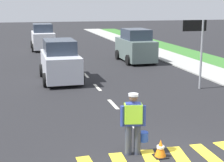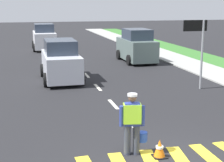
{
  "view_description": "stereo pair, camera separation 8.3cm",
  "coord_description": "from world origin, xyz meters",
  "px_view_note": "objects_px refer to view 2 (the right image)",
  "views": [
    {
      "loc": [
        -3.49,
        -7.54,
        3.97
      ],
      "look_at": [
        -0.21,
        5.08,
        1.1
      ],
      "focal_mm": 57.3,
      "sensor_mm": 36.0,
      "label": 1
    },
    {
      "loc": [
        -3.41,
        -7.56,
        3.97
      ],
      "look_at": [
        -0.21,
        5.08,
        1.1
      ],
      "focal_mm": 57.3,
      "sensor_mm": 36.0,
      "label": 2
    }
  ],
  "objects_px": {
    "road_worker": "(133,121)",
    "lane_direction_sign": "(198,38)",
    "car_parked_far": "(136,47)",
    "car_oncoming_lead": "(61,62)",
    "car_oncoming_second": "(44,38)",
    "traffic_cone_near": "(160,149)"
  },
  "relations": [
    {
      "from": "road_worker",
      "to": "lane_direction_sign",
      "type": "xyz_separation_m",
      "value": [
        5.07,
        6.33,
        1.48
      ]
    },
    {
      "from": "car_parked_far",
      "to": "car_oncoming_lead",
      "type": "relative_size",
      "value": 0.99
    },
    {
      "from": "car_oncoming_lead",
      "to": "car_oncoming_second",
      "type": "height_order",
      "value": "car_oncoming_second"
    },
    {
      "from": "lane_direction_sign",
      "to": "car_oncoming_second",
      "type": "bearing_deg",
      "value": 109.93
    },
    {
      "from": "road_worker",
      "to": "car_oncoming_second",
      "type": "distance_m",
      "value": 22.64
    },
    {
      "from": "lane_direction_sign",
      "to": "car_parked_far",
      "type": "distance_m",
      "value": 8.33
    },
    {
      "from": "car_parked_far",
      "to": "car_oncoming_second",
      "type": "height_order",
      "value": "car_parked_far"
    },
    {
      "from": "road_worker",
      "to": "lane_direction_sign",
      "type": "height_order",
      "value": "lane_direction_sign"
    },
    {
      "from": "traffic_cone_near",
      "to": "car_oncoming_second",
      "type": "xyz_separation_m",
      "value": [
        -1.46,
        22.98,
        0.79
      ]
    },
    {
      "from": "traffic_cone_near",
      "to": "road_worker",
      "type": "bearing_deg",
      "value": 150.34
    },
    {
      "from": "lane_direction_sign",
      "to": "car_oncoming_lead",
      "type": "relative_size",
      "value": 0.77
    },
    {
      "from": "car_oncoming_lead",
      "to": "traffic_cone_near",
      "type": "bearing_deg",
      "value": -81.88
    },
    {
      "from": "lane_direction_sign",
      "to": "car_oncoming_lead",
      "type": "distance_m",
      "value": 6.99
    },
    {
      "from": "lane_direction_sign",
      "to": "car_parked_far",
      "type": "xyz_separation_m",
      "value": [
        -0.25,
        8.22,
        -1.37
      ]
    },
    {
      "from": "car_oncoming_lead",
      "to": "car_parked_far",
      "type": "bearing_deg",
      "value": 40.07
    },
    {
      "from": "lane_direction_sign",
      "to": "car_oncoming_second",
      "type": "relative_size",
      "value": 0.79
    },
    {
      "from": "lane_direction_sign",
      "to": "car_oncoming_second",
      "type": "distance_m",
      "value": 17.39
    },
    {
      "from": "car_oncoming_lead",
      "to": "lane_direction_sign",
      "type": "bearing_deg",
      "value": -30.43
    },
    {
      "from": "car_oncoming_second",
      "to": "lane_direction_sign",
      "type": "bearing_deg",
      "value": -70.07
    },
    {
      "from": "traffic_cone_near",
      "to": "car_oncoming_second",
      "type": "height_order",
      "value": "car_oncoming_second"
    },
    {
      "from": "car_parked_far",
      "to": "road_worker",
      "type": "bearing_deg",
      "value": -108.36
    },
    {
      "from": "car_oncoming_second",
      "to": "car_parked_far",
      "type": "bearing_deg",
      "value": -54.98
    }
  ]
}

